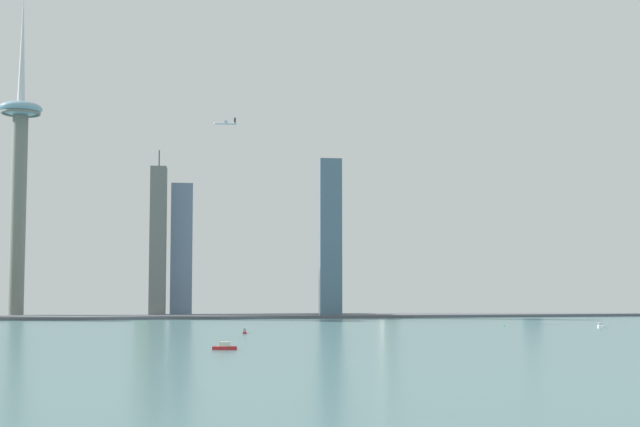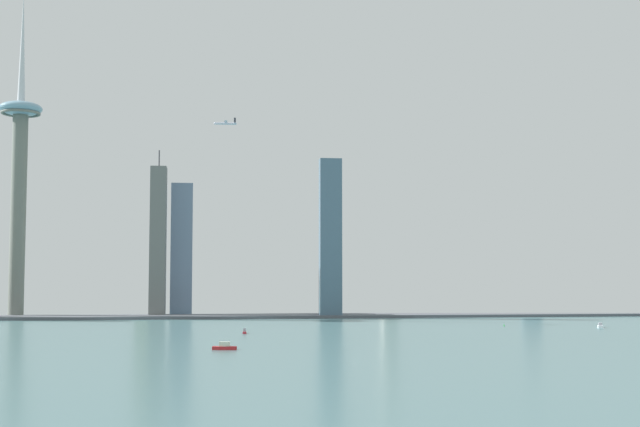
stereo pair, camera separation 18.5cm
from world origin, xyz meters
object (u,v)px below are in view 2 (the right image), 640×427
(skyscraper_3, at_px, (158,242))
(skyscraper_5, at_px, (389,253))
(skyscraper_1, at_px, (148,244))
(boat_4, at_px, (600,326))
(skyscraper_4, at_px, (182,249))
(channel_buoy_0, at_px, (504,325))
(airplane, at_px, (225,123))
(skyscraper_6, at_px, (531,293))
(boat_1, at_px, (245,332))
(observation_tower, at_px, (19,163))
(skyscraper_0, at_px, (330,238))
(boat_2, at_px, (224,347))

(skyscraper_3, bearing_deg, skyscraper_5, 15.50)
(skyscraper_1, distance_m, boat_4, 538.90)
(skyscraper_4, xyz_separation_m, channel_buoy_0, (305.03, -250.08, -76.52))
(airplane, bearing_deg, skyscraper_4, -69.55)
(skyscraper_6, xyz_separation_m, boat_1, (-374.35, -327.49, -23.25))
(observation_tower, relative_size, boat_4, 23.68)
(skyscraper_0, distance_m, skyscraper_5, 153.00)
(skyscraper_3, xyz_separation_m, skyscraper_6, (460.81, 38.21, -61.14))
(skyscraper_0, bearing_deg, skyscraper_1, 153.19)
(skyscraper_0, distance_m, boat_2, 426.39)
(boat_2, distance_m, boat_4, 388.13)
(observation_tower, xyz_separation_m, skyscraper_4, (182.98, 21.78, -96.98))
(observation_tower, bearing_deg, boat_1, -50.67)
(skyscraper_0, relative_size, boat_1, 22.05)
(boat_1, bearing_deg, airplane, -172.55)
(skyscraper_5, bearing_deg, skyscraper_0, -127.79)
(channel_buoy_0, bearing_deg, skyscraper_4, 140.65)
(skyscraper_4, bearing_deg, skyscraper_5, 10.89)
(boat_2, relative_size, boat_4, 1.00)
(boat_2, bearing_deg, skyscraper_3, -71.08)
(skyscraper_3, height_order, boat_4, skyscraper_3)
(skyscraper_1, relative_size, boat_1, 21.55)
(skyscraper_3, xyz_separation_m, boat_1, (86.46, -289.28, -84.39))
(boat_2, bearing_deg, airplane, -80.88)
(boat_4, bearing_deg, skyscraper_6, -167.59)
(skyscraper_4, xyz_separation_m, boat_1, (60.30, -318.70, -76.29))
(skyscraper_3, xyz_separation_m, boat_2, (66.93, -438.34, -84.14))
(skyscraper_0, relative_size, airplane, 7.51)
(skyscraper_6, height_order, boat_2, skyscraper_6)
(observation_tower, bearing_deg, skyscraper_4, 6.79)
(skyscraper_0, xyz_separation_m, skyscraper_4, (-167.58, 70.25, -11.80))
(skyscraper_5, xyz_separation_m, skyscraper_6, (173.66, -41.42, -51.69))
(skyscraper_3, bearing_deg, skyscraper_4, 48.36)
(skyscraper_0, relative_size, boat_4, 11.31)
(skyscraper_0, height_order, boat_1, skyscraper_0)
(skyscraper_6, relative_size, boat_1, 6.90)
(skyscraper_4, relative_size, airplane, 6.52)
(skyscraper_1, bearing_deg, skyscraper_6, -3.23)
(observation_tower, bearing_deg, skyscraper_3, -2.79)
(boat_2, height_order, channel_buoy_0, boat_2)
(observation_tower, distance_m, boat_2, 528.11)
(skyscraper_1, height_order, boat_2, skyscraper_1)
(skyscraper_0, relative_size, skyscraper_3, 0.94)
(boat_1, height_order, boat_4, boat_4)
(skyscraper_0, relative_size, skyscraper_5, 1.06)
(skyscraper_6, bearing_deg, skyscraper_3, -175.26)
(skyscraper_4, bearing_deg, observation_tower, -173.21)
(boat_1, bearing_deg, skyscraper_1, -160.48)
(channel_buoy_0, bearing_deg, skyscraper_1, 140.53)
(skyscraper_3, bearing_deg, boat_1, -73.36)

